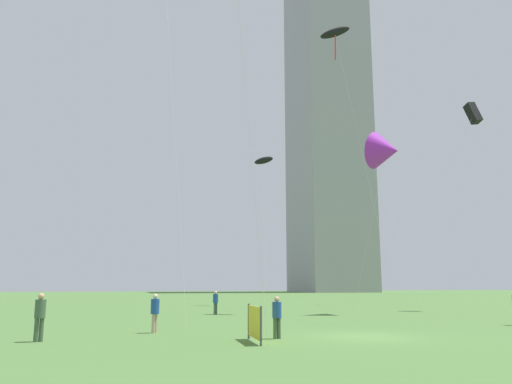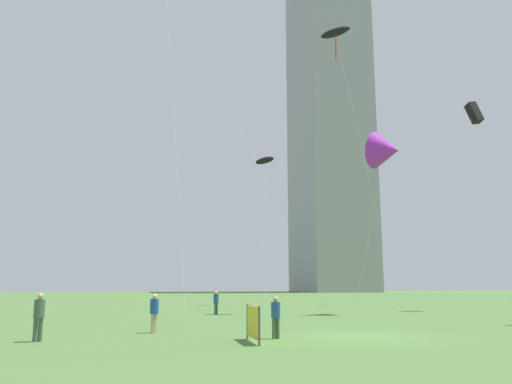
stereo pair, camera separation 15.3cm
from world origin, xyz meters
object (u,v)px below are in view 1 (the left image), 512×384
distant_highrise_0 (327,122)px  kite_flying_6 (264,161)px  person_standing_0 (40,314)px  event_banner (254,322)px  kite_flying_1 (386,151)px  kite_flying_5 (473,113)px  person_standing_1 (155,310)px  person_standing_2 (216,301)px  kite_flying_0 (335,33)px  kite_flying_8 (372,161)px  person_standing_3 (277,314)px

distant_highrise_0 → kite_flying_6: bearing=-116.9°
person_standing_0 → event_banner: (7.75, -2.75, -0.32)m
person_standing_0 → kite_flying_1: bearing=-166.9°
kite_flying_1 → kite_flying_5: (10.81, 2.41, 4.98)m
person_standing_1 → person_standing_2: bearing=16.8°
kite_flying_0 → kite_flying_8: 19.17m
kite_flying_5 → kite_flying_6: (-14.35, 15.90, -1.74)m
kite_flying_0 → person_standing_2: bearing=173.4°
person_standing_2 → kite_flying_0: 24.03m
person_standing_1 → kite_flying_5: kite_flying_5 is taller
person_standing_0 → kite_flying_1: kite_flying_1 is taller
kite_flying_8 → distant_highrise_0: bearing=66.4°
person_standing_1 → person_standing_2: 14.09m
person_standing_2 → kite_flying_8: (21.16, 12.56, 14.95)m
person_standing_0 → person_standing_2: person_standing_0 is taller
person_standing_0 → kite_flying_8: kite_flying_8 is taller
person_standing_3 → kite_flying_8: size_ratio=0.10×
person_standing_2 → kite_flying_5: bearing=140.5°
kite_flying_5 → person_standing_0: bearing=-158.1°
kite_flying_1 → distant_highrise_0: size_ratio=0.14×
person_standing_0 → person_standing_3: 9.19m
person_standing_2 → kite_flying_5: (23.16, -1.39, 16.28)m
kite_flying_1 → kite_flying_5: kite_flying_5 is taller
person_standing_1 → event_banner: size_ratio=0.71×
person_standing_1 → kite_flying_5: bearing=-26.8°
person_standing_3 → kite_flying_1: 22.18m
person_standing_2 → kite_flying_8: bearing=174.6°
person_standing_2 → kite_flying_8: 28.80m
kite_flying_6 → person_standing_3: bearing=-108.4°
kite_flying_8 → distant_highrise_0: (36.12, 82.60, 34.16)m
person_standing_2 → kite_flying_8: kite_flying_8 is taller
kite_flying_1 → distant_highrise_0: distant_highrise_0 is taller
person_standing_2 → person_standing_3: bearing=48.4°
person_standing_0 → person_standing_1: person_standing_0 is taller
kite_flying_0 → kite_flying_5: kite_flying_0 is taller
person_standing_3 → event_banner: bearing=-147.4°
kite_flying_1 → event_banner: kite_flying_1 is taller
kite_flying_0 → kite_flying_6: 17.32m
kite_flying_5 → person_standing_2: bearing=176.6°
person_standing_3 → distant_highrise_0: distant_highrise_0 is taller
person_standing_3 → kite_flying_6: size_ratio=0.10×
event_banner → person_standing_3: bearing=35.5°
person_standing_2 → event_banner: (-2.86, -17.68, -0.24)m
event_banner → person_standing_0: bearing=160.5°
person_standing_2 → kite_flying_6: size_ratio=0.10×
person_standing_2 → kite_flying_0: bearing=137.4°
kite_flying_5 → kite_flying_6: kite_flying_5 is taller
kite_flying_5 → person_standing_1: bearing=-158.7°
person_standing_3 → kite_flying_8: (22.78, 29.36, 14.96)m
kite_flying_6 → kite_flying_8: size_ratio=0.97×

